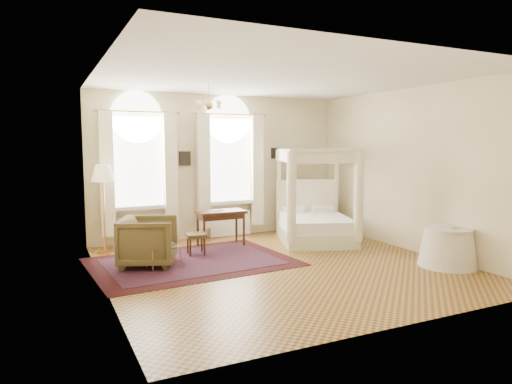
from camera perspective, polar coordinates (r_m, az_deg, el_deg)
ground at (r=8.26m, az=3.09°, el=-9.24°), size 6.00×6.00×0.00m
room_walls at (r=7.97m, az=3.17°, el=4.63°), size 6.00×6.00×6.00m
window_left at (r=10.08m, az=-14.41°, el=1.93°), size 1.62×0.27×3.29m
window_right at (r=10.68m, az=-3.28°, el=2.33°), size 1.62×0.27×3.29m
chandelier at (r=8.73m, az=-5.94°, el=10.81°), size 0.51×0.45×0.50m
wall_pictures at (r=10.71m, az=-4.05°, el=4.49°), size 2.54×0.03×0.39m
canopy_bed at (r=10.26m, az=7.45°, el=-3.59°), size 2.09×2.30×2.06m
nightstand at (r=11.83m, az=8.39°, el=-3.02°), size 0.53×0.49×0.66m
nightstand_lamp at (r=11.80m, az=8.61°, el=-0.09°), size 0.28×0.28×0.42m
writing_desk at (r=9.73m, az=-4.43°, el=-2.98°), size 1.02×0.54×0.76m
laptop at (r=9.72m, az=-4.98°, el=-2.26°), size 0.37×0.30×0.02m
stool at (r=9.05m, az=-7.51°, el=-5.61°), size 0.41×0.41×0.43m
armchair at (r=8.40m, az=-13.31°, el=-6.04°), size 1.25×1.23×0.88m
coffee_table at (r=8.19m, az=-11.51°, el=-6.93°), size 0.61×0.46×0.39m
floor_lamp at (r=9.46m, az=-18.60°, el=1.71°), size 0.46×0.46×1.77m
oriental_rug at (r=8.60m, az=-7.97°, el=-8.63°), size 3.76×2.84×0.01m
side_table at (r=8.87m, az=22.85°, el=-6.38°), size 1.02×1.02×0.69m
book at (r=8.76m, az=22.64°, el=-4.10°), size 0.20×0.26×0.02m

